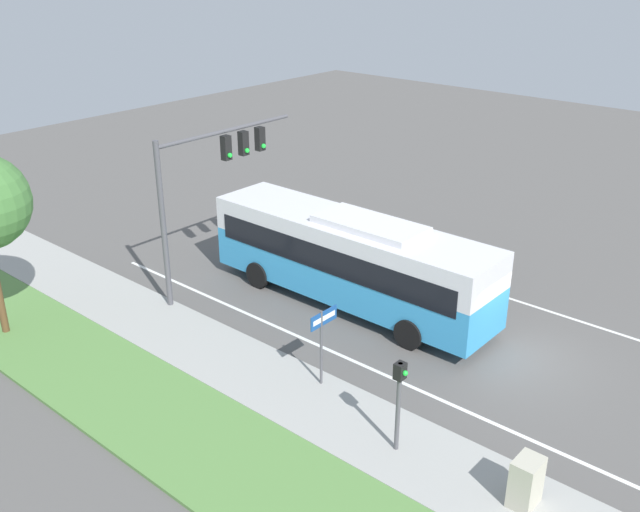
{
  "coord_description": "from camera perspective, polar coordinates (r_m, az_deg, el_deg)",
  "views": [
    {
      "loc": [
        -18.9,
        -8.43,
        12.07
      ],
      "look_at": [
        -1.04,
        6.94,
        1.75
      ],
      "focal_mm": 40.0,
      "sensor_mm": 36.0,
      "label": 1
    }
  ],
  "objects": [
    {
      "name": "ground_plane",
      "position": [
        23.96,
        14.46,
        -7.43
      ],
      "size": [
        80.0,
        80.0,
        0.0
      ],
      "primitive_type": "plane",
      "color": "#565451"
    },
    {
      "name": "sidewalk",
      "position": [
        19.4,
        5.78,
        -14.72
      ],
      "size": [
        2.8,
        80.0,
        0.12
      ],
      "color": "#9E9E99",
      "rests_on": "ground_plane"
    },
    {
      "name": "grass_verge",
      "position": [
        17.49,
        -0.69,
        -19.76
      ],
      "size": [
        3.6,
        80.0,
        0.1
      ],
      "color": "#568442",
      "rests_on": "ground_plane"
    },
    {
      "name": "lane_divider_near",
      "position": [
        21.23,
        9.92,
        -11.38
      ],
      "size": [
        0.14,
        30.0,
        0.01
      ],
      "color": "silver",
      "rests_on": "ground_plane"
    },
    {
      "name": "lane_divider_far",
      "position": [
        26.89,
        17.99,
        -4.27
      ],
      "size": [
        0.14,
        30.0,
        0.01
      ],
      "color": "silver",
      "rests_on": "ground_plane"
    },
    {
      "name": "bus",
      "position": [
        25.41,
        2.44,
        0.04
      ],
      "size": [
        2.77,
        11.15,
        3.41
      ],
      "color": "#3393D1",
      "rests_on": "ground_plane"
    },
    {
      "name": "signal_gantry",
      "position": [
        26.05,
        -8.78,
        6.59
      ],
      "size": [
        6.4,
        0.41,
        6.17
      ],
      "color": "#4C4C51",
      "rests_on": "ground_plane"
    },
    {
      "name": "pedestrian_signal",
      "position": [
        18.14,
        6.35,
        -10.77
      ],
      "size": [
        0.28,
        0.34,
        2.69
      ],
      "color": "#4C4C51",
      "rests_on": "ground_plane"
    },
    {
      "name": "street_sign",
      "position": [
        20.65,
        0.2,
        -6.27
      ],
      "size": [
        1.12,
        0.08,
        2.54
      ],
      "color": "#4C4C51",
      "rests_on": "ground_plane"
    },
    {
      "name": "utility_cabinet",
      "position": [
        17.8,
        16.15,
        -16.98
      ],
      "size": [
        0.76,
        0.57,
        1.25
      ],
      "color": "#B7B29E",
      "rests_on": "sidewalk"
    }
  ]
}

